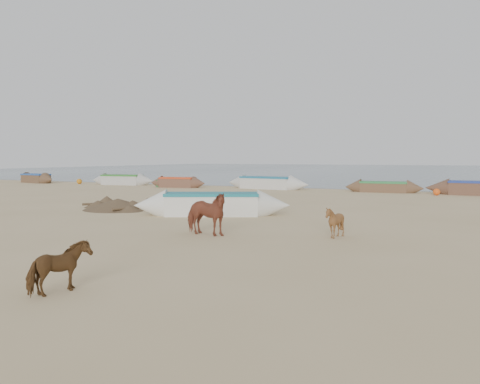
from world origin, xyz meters
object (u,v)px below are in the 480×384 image
at_px(calf_front, 335,222).
at_px(calf_right, 61,268).
at_px(near_canoe, 212,204).
at_px(cow_adult, 205,214).

bearing_deg(calf_front, calf_right, -56.74).
bearing_deg(calf_right, near_canoe, 6.07).
distance_m(calf_front, near_canoe, 6.90).
distance_m(cow_adult, calf_right, 6.66).
distance_m(cow_adult, calf_front, 3.99).
height_order(calf_right, near_canoe, near_canoe).
bearing_deg(near_canoe, calf_front, -54.00).
distance_m(calf_front, calf_right, 8.43).
relative_size(cow_adult, near_canoe, 0.25).
xyz_separation_m(cow_adult, near_canoe, (-2.19, 4.62, -0.21)).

